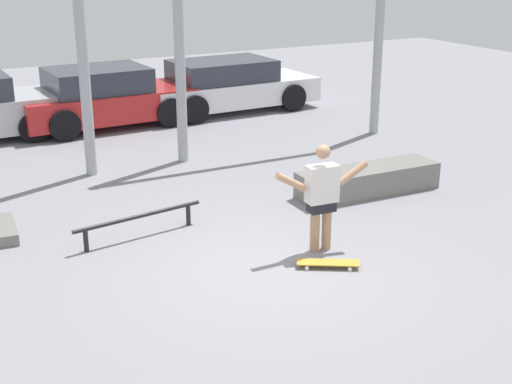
% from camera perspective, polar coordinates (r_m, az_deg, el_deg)
% --- Properties ---
extents(ground_plane, '(36.00, 36.00, 0.00)m').
position_cam_1_polar(ground_plane, '(9.45, 0.94, -6.09)').
color(ground_plane, gray).
extents(skateboarder, '(1.41, 0.25, 1.52)m').
position_cam_1_polar(skateboarder, '(9.71, 5.29, -0.16)').
color(skateboarder, tan).
rests_on(skateboarder, ground_plane).
extents(skateboard, '(0.81, 0.61, 0.08)m').
position_cam_1_polar(skateboard, '(9.48, 5.79, -5.66)').
color(skateboard, gold).
rests_on(skateboard, ground_plane).
extents(grind_box, '(2.55, 0.75, 0.46)m').
position_cam_1_polar(grind_box, '(12.29, 8.96, 0.94)').
color(grind_box, slate).
rests_on(grind_box, ground_plane).
extents(grind_rail, '(2.01, 0.36, 0.36)m').
position_cam_1_polar(grind_rail, '(10.42, -9.35, -2.19)').
color(grind_rail, black).
rests_on(grind_rail, ground_plane).
extents(parked_car_red, '(4.06, 2.11, 1.37)m').
position_cam_1_polar(parked_car_red, '(17.02, -12.12, 7.38)').
color(parked_car_red, red).
rests_on(parked_car_red, ground_plane).
extents(parked_car_white, '(4.51, 2.07, 1.30)m').
position_cam_1_polar(parked_car_white, '(18.25, -2.35, 8.49)').
color(parked_car_white, white).
rests_on(parked_car_white, ground_plane).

